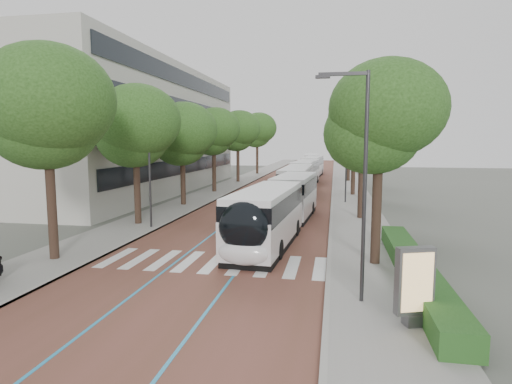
{
  "coord_description": "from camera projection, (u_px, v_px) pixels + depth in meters",
  "views": [
    {
      "loc": [
        5.76,
        -18.07,
        5.78
      ],
      "look_at": [
        0.67,
        9.56,
        2.4
      ],
      "focal_mm": 30.0,
      "sensor_mm": 36.0,
      "label": 1
    }
  ],
  "objects": [
    {
      "name": "zebra_crossing",
      "position": [
        214.0,
        262.0,
        20.31
      ],
      "size": [
        10.55,
        3.6,
        0.01
      ],
      "color": "silver",
      "rests_on": "ground"
    },
    {
      "name": "bus_queued_0",
      "position": [
        296.0,
        183.0,
        42.11
      ],
      "size": [
        2.67,
        12.43,
        3.2
      ],
      "rotation": [
        0.0,
        0.0,
        -0.01
      ],
      "color": "silver",
      "rests_on": "ground"
    },
    {
      "name": "road",
      "position": [
        292.0,
        183.0,
        58.42
      ],
      "size": [
        11.0,
        140.0,
        0.02
      ],
      "primitive_type": "cube",
      "color": "brown",
      "rests_on": "ground"
    },
    {
      "name": "trees_left",
      "position": [
        207.0,
        131.0,
        44.96
      ],
      "size": [
        6.21,
        61.11,
        9.99
      ],
      "color": "black",
      "rests_on": "ground"
    },
    {
      "name": "trees_right",
      "position": [
        357.0,
        136.0,
        38.49
      ],
      "size": [
        5.58,
        47.01,
        8.86
      ],
      "color": "black",
      "rests_on": "ground"
    },
    {
      "name": "bus_queued_2",
      "position": [
        312.0,
        167.0,
        68.18
      ],
      "size": [
        3.24,
        12.52,
        3.2
      ],
      "rotation": [
        0.0,
        0.0,
        -0.06
      ],
      "color": "silver",
      "rests_on": "ground"
    },
    {
      "name": "streetlight_far",
      "position": [
        345.0,
        151.0,
        39.08
      ],
      "size": [
        1.82,
        0.2,
        8.0
      ],
      "color": "#2F2F31",
      "rests_on": "sidewalk_right"
    },
    {
      "name": "sidewalk_left",
      "position": [
        238.0,
        182.0,
        59.77
      ],
      "size": [
        4.0,
        140.0,
        0.12
      ],
      "primitive_type": "cube",
      "color": "gray",
      "rests_on": "ground"
    },
    {
      "name": "hedge",
      "position": [
        414.0,
        269.0,
        17.67
      ],
      "size": [
        1.2,
        14.0,
        0.8
      ],
      "primitive_type": "cube",
      "color": "#1D4618",
      "rests_on": "sidewalk_right"
    },
    {
      "name": "kerb_right",
      "position": [
        333.0,
        183.0,
        57.41
      ],
      "size": [
        0.2,
        140.0,
        0.14
      ],
      "primitive_type": "cube",
      "color": "gray",
      "rests_on": "ground"
    },
    {
      "name": "office_building",
      "position": [
        114.0,
        130.0,
        49.38
      ],
      "size": [
        18.11,
        40.0,
        14.0
      ],
      "color": "#AAA89E",
      "rests_on": "ground"
    },
    {
      "name": "lead_bus",
      "position": [
        280.0,
        207.0,
        26.87
      ],
      "size": [
        3.71,
        18.52,
        3.2
      ],
      "rotation": [
        0.0,
        0.0,
        -0.07
      ],
      "color": "black",
      "rests_on": "ground"
    },
    {
      "name": "bus_queued_1",
      "position": [
        305.0,
        173.0,
        54.82
      ],
      "size": [
        3.19,
        12.52,
        3.2
      ],
      "rotation": [
        0.0,
        0.0,
        -0.06
      ],
      "color": "silver",
      "rests_on": "ground"
    },
    {
      "name": "kerb_left",
      "position": [
        251.0,
        182.0,
        59.43
      ],
      "size": [
        0.2,
        140.0,
        0.14
      ],
      "primitive_type": "cube",
      "color": "gray",
      "rests_on": "ground"
    },
    {
      "name": "ad_panel",
      "position": [
        415.0,
        285.0,
        13.03
      ],
      "size": [
        1.23,
        0.7,
        2.47
      ],
      "rotation": [
        0.0,
        0.0,
        0.35
      ],
      "color": "#59595B",
      "rests_on": "sidewalk_right"
    },
    {
      "name": "bus_queued_3",
      "position": [
        311.0,
        163.0,
        80.65
      ],
      "size": [
        3.32,
        12.53,
        3.2
      ],
      "rotation": [
        0.0,
        0.0,
        0.07
      ],
      "color": "silver",
      "rests_on": "ground"
    },
    {
      "name": "lane_line_left",
      "position": [
        280.0,
        183.0,
        58.71
      ],
      "size": [
        0.12,
        126.0,
        0.01
      ],
      "primitive_type": "cube",
      "color": "#2589BA",
      "rests_on": "road"
    },
    {
      "name": "sidewalk_right",
      "position": [
        348.0,
        184.0,
        57.07
      ],
      "size": [
        4.0,
        140.0,
        0.12
      ],
      "primitive_type": "cube",
      "color": "gray",
      "rests_on": "ground"
    },
    {
      "name": "lamp_post_left",
      "position": [
        149.0,
        166.0,
        27.79
      ],
      "size": [
        0.14,
        0.14,
        8.0
      ],
      "primitive_type": "cylinder",
      "color": "#2F2F31",
      "rests_on": "sidewalk_left"
    },
    {
      "name": "streetlight_near",
      "position": [
        360.0,
        169.0,
        14.67
      ],
      "size": [
        1.82,
        0.2,
        8.0
      ],
      "color": "#2F2F31",
      "rests_on": "sidewalk_right"
    },
    {
      "name": "lane_line_right",
      "position": [
        303.0,
        183.0,
        58.13
      ],
      "size": [
        0.12,
        126.0,
        0.01
      ],
      "primitive_type": "cube",
      "color": "#2589BA",
      "rests_on": "road"
    },
    {
      "name": "ground",
      "position": [
        203.0,
        269.0,
        19.37
      ],
      "size": [
        160.0,
        160.0,
        0.0
      ],
      "primitive_type": "plane",
      "color": "#51544C",
      "rests_on": "ground"
    }
  ]
}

